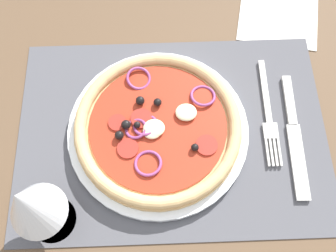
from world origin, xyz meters
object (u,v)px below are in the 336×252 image
Objects in this scene: pizza at (158,124)px; napkin at (278,17)px; wine_glass at (29,205)px; fork at (269,117)px; knife at (294,136)px; plate at (158,128)px.

pizza is 1.82× the size of napkin.
fork is at bearing -155.77° from wine_glass.
pizza reaches higher than knife.
fork is at bearing 76.77° from napkin.
pizza is at bearing -31.73° from plate.
fork is (-17.03, -1.50, -0.36)cm from plate.
plate is 1.66cm from pizza.
pizza is at bearing 43.96° from napkin.
napkin is at bearing 167.64° from fork.
knife is (-20.46, 1.84, -0.32)cm from plate.
knife reaches higher than napkin.
napkin is at bearing -137.27° from wine_glass.
plate is at bearing -93.46° from knife.
plate is 1.35× the size of knife.
pizza reaches higher than fork.
fork is 1.33× the size of napkin.
pizza reaches higher than plate.
plate is at bearing 43.98° from napkin.
fork is 36.33cm from wine_glass.
pizza is 1.23× the size of knife.
pizza is 1.37× the size of fork.
wine_glass is (35.36, 11.03, 9.65)cm from knife.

